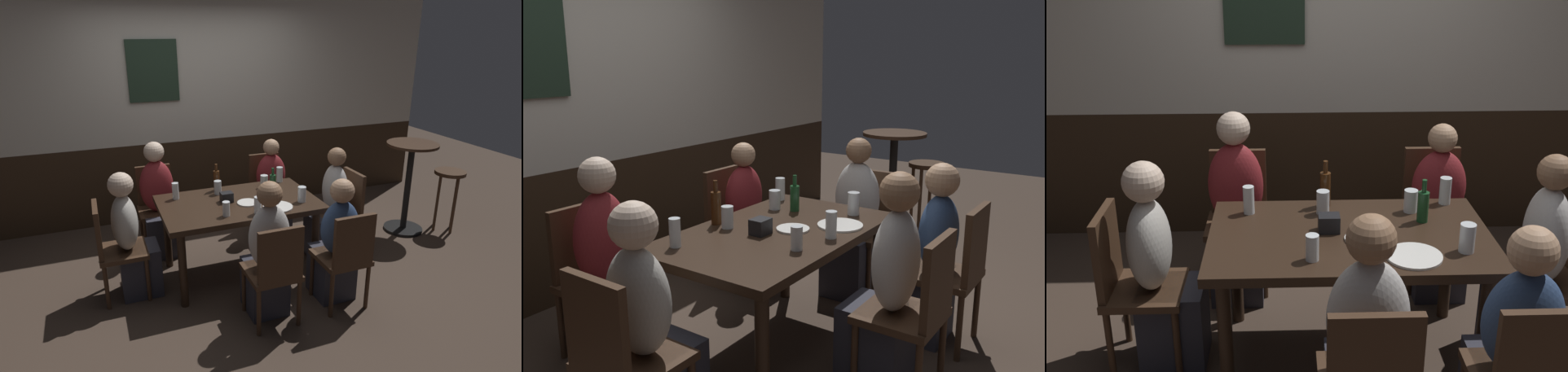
{
  "view_description": "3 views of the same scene",
  "coord_description": "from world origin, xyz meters",
  "views": [
    {
      "loc": [
        -1.19,
        -3.58,
        2.25
      ],
      "look_at": [
        0.2,
        -0.05,
        0.88
      ],
      "focal_mm": 30.35,
      "sensor_mm": 36.0,
      "label": 1
    },
    {
      "loc": [
        -2.45,
        -1.75,
        1.73
      ],
      "look_at": [
        0.22,
        0.1,
        0.94
      ],
      "focal_mm": 37.88,
      "sensor_mm": 36.0,
      "label": 2
    },
    {
      "loc": [
        -0.32,
        -2.87,
        2.14
      ],
      "look_at": [
        -0.21,
        0.14,
        0.95
      ],
      "focal_mm": 43.22,
      "sensor_mm": 36.0,
      "label": 3
    }
  ],
  "objects": [
    {
      "name": "beer_glass_half",
      "position": [
        0.36,
        0.26,
        0.79
      ],
      "size": [
        0.07,
        0.07,
        0.13
      ],
      "color": "silver",
      "rests_on": "dining_table"
    },
    {
      "name": "chair_mid_near",
      "position": [
        0.0,
        -0.86,
        0.5
      ],
      "size": [
        0.4,
        0.4,
        0.88
      ],
      "color": "#422B1C",
      "rests_on": "ground_plane"
    },
    {
      "name": "tumbler_short",
      "position": [
        0.57,
        0.37,
        0.81
      ],
      "size": [
        0.07,
        0.07,
        0.15
      ],
      "color": "silver",
      "rests_on": "dining_table"
    },
    {
      "name": "pint_glass_stout",
      "position": [
        -0.53,
        0.27,
        0.81
      ],
      "size": [
        0.06,
        0.06,
        0.16
      ],
      "color": "silver",
      "rests_on": "dining_table"
    },
    {
      "name": "side_bar_table",
      "position": [
        2.1,
        0.19,
        0.62
      ],
      "size": [
        0.56,
        0.56,
        1.05
      ],
      "color": "black",
      "rests_on": "ground_plane"
    },
    {
      "name": "plate_white_large",
      "position": [
        0.28,
        -0.27,
        0.75
      ],
      "size": [
        0.27,
        0.27,
        0.01
      ],
      "primitive_type": "cylinder",
      "color": "white",
      "rests_on": "dining_table"
    },
    {
      "name": "beer_bottle_brown",
      "position": [
        -0.1,
        0.36,
        0.85
      ],
      "size": [
        0.06,
        0.06,
        0.27
      ],
      "color": "#42230F",
      "rests_on": "dining_table"
    },
    {
      "name": "beer_glass_tall",
      "position": [
        0.06,
        -0.33,
        0.81
      ],
      "size": [
        0.06,
        0.06,
        0.15
      ],
      "color": "silver",
      "rests_on": "dining_table"
    },
    {
      "name": "person_right_far",
      "position": [
        0.63,
        0.69,
        0.46
      ],
      "size": [
        0.34,
        0.37,
        1.1
      ],
      "color": "#2D2D38",
      "rests_on": "ground_plane"
    },
    {
      "name": "wall_back",
      "position": [
        -0.0,
        1.65,
        1.3
      ],
      "size": [
        6.4,
        0.13,
        2.6
      ],
      "color": "#332316",
      "rests_on": "ground_plane"
    },
    {
      "name": "person_right_near",
      "position": [
        0.63,
        -0.69,
        0.47
      ],
      "size": [
        0.34,
        0.37,
        1.11
      ],
      "color": "#2D2D38",
      "rests_on": "ground_plane"
    },
    {
      "name": "beer_bottle_green",
      "position": [
        0.4,
        0.13,
        0.83
      ],
      "size": [
        0.06,
        0.06,
        0.24
      ],
      "color": "#194723",
      "rests_on": "dining_table"
    },
    {
      "name": "pint_glass_amber",
      "position": [
        0.54,
        -0.22,
        0.81
      ],
      "size": [
        0.08,
        0.08,
        0.14
      ],
      "color": "silver",
      "rests_on": "dining_table"
    },
    {
      "name": "dining_table",
      "position": [
        0.0,
        0.0,
        0.65
      ],
      "size": [
        1.44,
        0.88,
        0.74
      ],
      "color": "black",
      "rests_on": "ground_plane"
    },
    {
      "name": "chair_head_west",
      "position": [
        -1.13,
        0.0,
        0.5
      ],
      "size": [
        0.4,
        0.4,
        0.88
      ],
      "color": "#422B1C",
      "rests_on": "ground_plane"
    },
    {
      "name": "person_head_east",
      "position": [
        0.97,
        0.0,
        0.48
      ],
      "size": [
        0.37,
        0.34,
        1.15
      ],
      "color": "#2D2D38",
      "rests_on": "ground_plane"
    },
    {
      "name": "tumbler_water",
      "position": [
        -0.2,
        -0.28,
        0.8
      ],
      "size": [
        0.06,
        0.06,
        0.13
      ],
      "color": "silver",
      "rests_on": "dining_table"
    },
    {
      "name": "chair_left_far",
      "position": [
        -0.63,
        0.86,
        0.5
      ],
      "size": [
        0.4,
        0.4,
        0.88
      ],
      "color": "#422B1C",
      "rests_on": "ground_plane"
    },
    {
      "name": "chair_head_east",
      "position": [
        1.13,
        0.0,
        0.5
      ],
      "size": [
        0.4,
        0.4,
        0.88
      ],
      "color": "#422B1C",
      "rests_on": "ground_plane"
    },
    {
      "name": "chair_right_near",
      "position": [
        0.63,
        -0.86,
        0.5
      ],
      "size": [
        0.4,
        0.4,
        0.88
      ],
      "color": "#422B1C",
      "rests_on": "ground_plane"
    },
    {
      "name": "condiment_caddy",
      "position": [
        -0.11,
        0.03,
        0.79
      ],
      "size": [
        0.11,
        0.09,
        0.09
      ],
      "primitive_type": "cube",
      "color": "black",
      "rests_on": "dining_table"
    },
    {
      "name": "pint_glass_pale",
      "position": [
        -0.12,
        0.26,
        0.8
      ],
      "size": [
        0.07,
        0.07,
        0.13
      ],
      "color": "silver",
      "rests_on": "dining_table"
    },
    {
      "name": "ground_plane",
      "position": [
        0.0,
        0.0,
        0.0
      ],
      "size": [
        12.0,
        12.0,
        0.0
      ],
      "primitive_type": "plane",
      "color": "#423328"
    },
    {
      "name": "chair_right_far",
      "position": [
        0.63,
        0.86,
        0.5
      ],
      "size": [
        0.4,
        0.4,
        0.88
      ],
      "color": "#422B1C",
      "rests_on": "ground_plane"
    },
    {
      "name": "person_left_far",
      "position": [
        -0.63,
        0.7,
        0.5
      ],
      "size": [
        0.34,
        0.37,
        1.19
      ],
      "color": "#2D2D38",
      "rests_on": "ground_plane"
    },
    {
      "name": "plate_white_small",
      "position": [
        0.06,
        -0.08,
        0.75
      ],
      "size": [
        0.19,
        0.19,
        0.01
      ],
      "primitive_type": "cylinder",
      "color": "white",
      "rests_on": "dining_table"
    },
    {
      "name": "person_head_west",
      "position": [
        -0.97,
        0.0,
        0.49
      ],
      "size": [
        0.37,
        0.34,
        1.14
      ],
      "color": "#2D2D38",
      "rests_on": "ground_plane"
    },
    {
      "name": "person_mid_near",
      "position": [
        0.0,
        -0.69,
        0.5
      ],
      "size": [
        0.34,
        0.37,
        1.17
      ],
      "color": "#2D2D38",
      "rests_on": "ground_plane"
    },
    {
      "name": "bar_stool",
      "position": [
        2.55,
        0.04,
        0.56
      ],
      "size": [
        0.34,
        0.34,
        0.72
      ],
      "color": "#422B1C",
      "rests_on": "ground_plane"
    }
  ]
}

